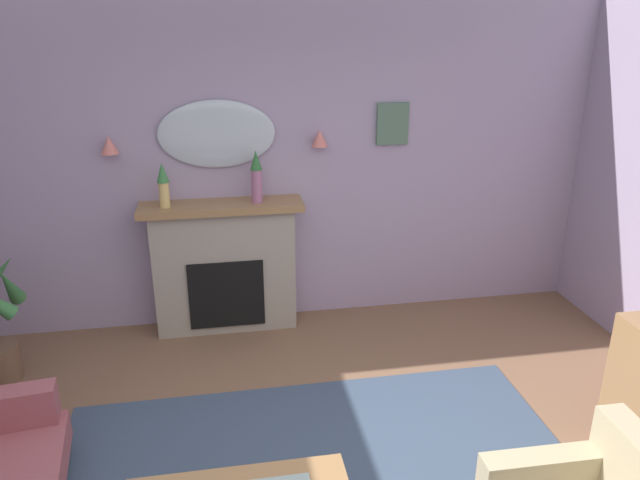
{
  "coord_description": "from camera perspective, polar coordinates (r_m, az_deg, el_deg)",
  "views": [
    {
      "loc": [
        -0.49,
        -2.4,
        2.61
      ],
      "look_at": [
        0.18,
        1.4,
        1.17
      ],
      "focal_mm": 33.52,
      "sensor_mm": 36.0,
      "label": 1
    }
  ],
  "objects": [
    {
      "name": "wall_back",
      "position": [
        5.21,
        -4.33,
        7.77
      ],
      "size": [
        6.66,
        0.1,
        2.94
      ],
      "primitive_type": "cube",
      "color": "#9E8CA8",
      "rests_on": "ground"
    },
    {
      "name": "wall_mirror",
      "position": [
        5.06,
        -9.82,
        9.92
      ],
      "size": [
        0.96,
        0.06,
        0.56
      ],
      "primitive_type": "ellipsoid",
      "color": "#B2BCC6"
    },
    {
      "name": "wall_sconce_left",
      "position": [
        5.09,
        -19.49,
        8.54
      ],
      "size": [
        0.14,
        0.14,
        0.14
      ],
      "primitive_type": "cone",
      "color": "#D17066"
    },
    {
      "name": "wall_sconce_right",
      "position": [
        5.09,
        -0.04,
        9.71
      ],
      "size": [
        0.14,
        0.14,
        0.14
      ],
      "primitive_type": "cone",
      "color": "#D17066"
    },
    {
      "name": "framed_picture",
      "position": [
        5.28,
        6.94,
        10.95
      ],
      "size": [
        0.28,
        0.03,
        0.36
      ],
      "primitive_type": "cube",
      "color": "#4C6B56"
    },
    {
      "name": "fireplace",
      "position": [
        5.25,
        -9.05,
        -2.68
      ],
      "size": [
        1.36,
        0.36,
        1.16
      ],
      "color": "gray",
      "rests_on": "ground"
    },
    {
      "name": "mantel_vase_centre",
      "position": [
        4.97,
        -6.09,
        6.14
      ],
      "size": [
        0.1,
        0.1,
        0.44
      ],
      "color": "#9E6084",
      "rests_on": "fireplace"
    },
    {
      "name": "mantel_vase_right",
      "position": [
        4.98,
        -14.74,
        5.27
      ],
      "size": [
        0.1,
        0.1,
        0.37
      ],
      "color": "tan",
      "rests_on": "fireplace"
    }
  ]
}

